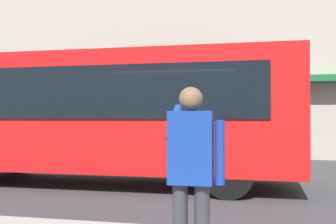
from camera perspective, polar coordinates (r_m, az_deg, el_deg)
The scene contains 4 objects.
ground_plane at distance 8.57m, azimuth 2.13°, elevation -11.47°, with size 60.00×60.00×0.00m, color #38383A.
building_facade_far at distance 15.80m, azimuth 6.36°, elevation 15.31°, with size 28.00×1.55×12.00m.
red_bus at distance 9.02m, azimuth -10.10°, elevation -0.18°, with size 9.05×2.54×3.08m.
pedestrian_photographer at distance 3.42m, azimuth 3.63°, elevation -8.08°, with size 0.53×0.52×1.70m.
Camera 1 is at (-1.38, 8.31, 1.57)m, focal length 39.72 mm.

